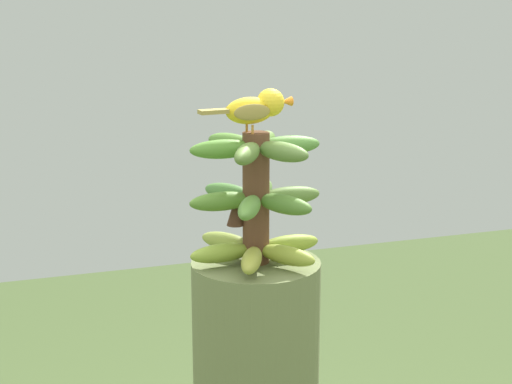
{
  "coord_description": "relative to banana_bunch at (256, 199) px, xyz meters",
  "views": [
    {
      "loc": [
        1.51,
        -0.5,
        1.91
      ],
      "look_at": [
        0.0,
        0.0,
        1.52
      ],
      "focal_mm": 57.57,
      "sensor_mm": 36.0,
      "label": 1
    }
  ],
  "objects": [
    {
      "name": "banana_bunch",
      "position": [
        0.0,
        0.0,
        0.0
      ],
      "size": [
        0.27,
        0.28,
        0.27
      ],
      "color": "brown",
      "rests_on": "banana_tree"
    },
    {
      "name": "perched_bird",
      "position": [
        -0.0,
        0.0,
        0.18
      ],
      "size": [
        0.06,
        0.2,
        0.08
      ],
      "color": "#C68933",
      "rests_on": "banana_bunch"
    }
  ]
}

